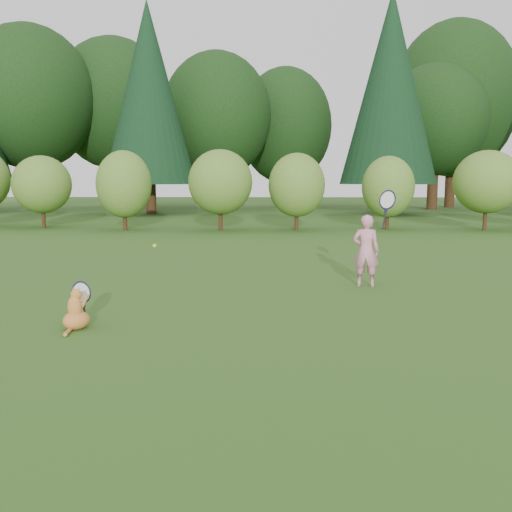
# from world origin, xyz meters

# --- Properties ---
(ground) EXTENTS (100.00, 100.00, 0.00)m
(ground) POSITION_xyz_m (0.00, 0.00, 0.00)
(ground) COLOR #2B4D15
(ground) RESTS_ON ground
(shrub_row) EXTENTS (28.00, 3.00, 2.80)m
(shrub_row) POSITION_xyz_m (0.00, 13.00, 1.40)
(shrub_row) COLOR #466F22
(shrub_row) RESTS_ON ground
(woodland_backdrop) EXTENTS (48.00, 10.00, 15.00)m
(woodland_backdrop) POSITION_xyz_m (0.00, 23.00, 7.50)
(woodland_backdrop) COLOR black
(woodland_backdrop) RESTS_ON ground
(child) EXTENTS (0.71, 0.50, 1.74)m
(child) POSITION_xyz_m (1.96, 2.35, 0.61)
(child) COLOR pink
(child) RESTS_ON ground
(cat) EXTENTS (0.45, 0.74, 0.65)m
(cat) POSITION_xyz_m (-1.87, -0.39, 0.25)
(cat) COLOR #CB6727
(cat) RESTS_ON ground
(tennis_ball) EXTENTS (0.06, 0.06, 0.06)m
(tennis_ball) POSITION_xyz_m (-1.41, 1.92, 0.71)
(tennis_ball) COLOR #C0DD1A
(tennis_ball) RESTS_ON ground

